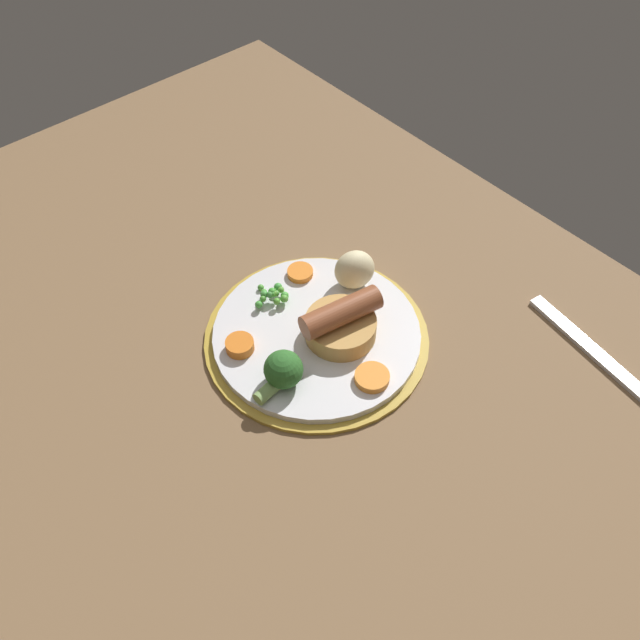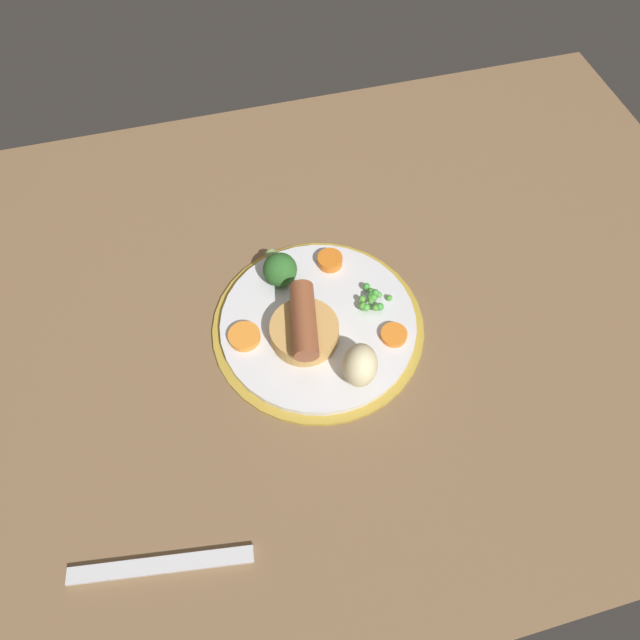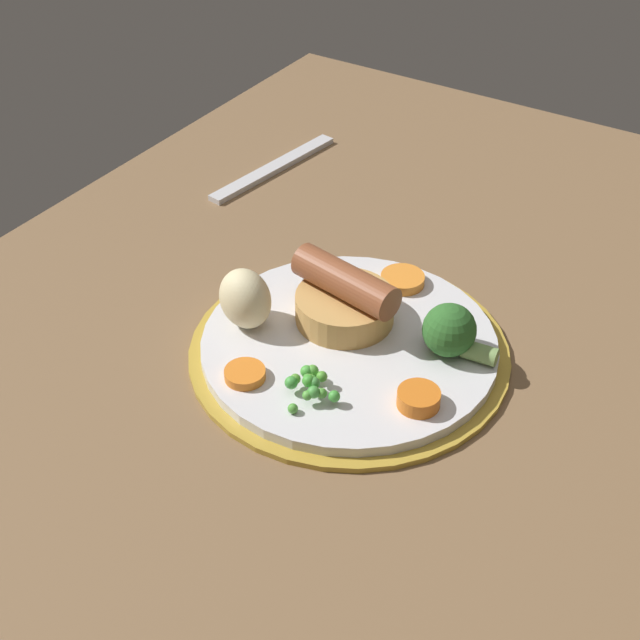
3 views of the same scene
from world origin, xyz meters
The scene contains 10 objects.
dining_table centered at (0.00, 0.00, 1.50)cm, with size 110.00×80.00×3.00cm, color brown.
dinner_plate centered at (-3.69, -2.88, 3.57)cm, with size 25.87×25.87×1.40cm.
sausage_pudding centered at (-5.81, -4.62, 6.47)cm, with size 8.11×9.71×5.26cm.
pea_pile centered at (3.23, -2.18, 5.45)cm, with size 4.53×3.98×1.88cm.
broccoli_floret_near centered at (-6.69, 4.50, 6.43)cm, with size 4.25×6.16×4.25cm.
potato_chunk_0 centered at (-1.06, -11.10, 6.91)cm, with size 4.86×3.92×5.02cm, color beige.
carrot_slice_0 centered at (0.48, 5.22, 5.03)cm, with size 3.21×3.21×1.25cm, color orange.
carrot_slice_1 centered at (-12.74, -2.94, 4.83)cm, with size 3.81×3.81×0.86cm, color orange.
carrot_slice_3 centered at (4.43, -7.25, 4.78)cm, with size 3.16×3.16×0.75cm, color orange.
fork centered at (-25.41, -25.33, 3.30)cm, with size 18.00×1.60×0.60cm, color silver.
Camera 2 is at (-12.78, -37.99, 62.96)cm, focal length 32.00 mm.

